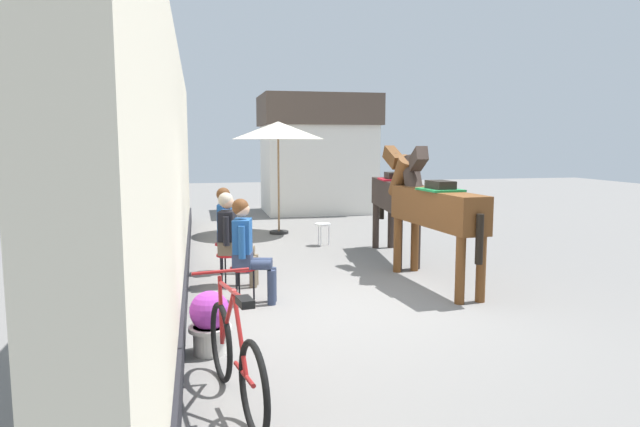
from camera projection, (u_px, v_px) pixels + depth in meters
ground_plane at (320, 257)px, 10.52m from camera, size 40.00×40.00×0.00m
pub_facade_wall at (172, 182)px, 8.33m from camera, size 0.34×14.00×3.40m
distant_cottage at (317, 153)px, 17.23m from camera, size 3.40×2.60×3.50m
seated_visitor_near at (247, 245)px, 7.44m from camera, size 0.61×0.48×1.39m
seated_visitor_middle at (232, 234)px, 8.34m from camera, size 0.61×0.48×1.39m
seated_visitor_far at (229, 225)px, 9.24m from camera, size 0.61×0.48×1.39m
saddled_horse_near at (432, 207)px, 8.44m from camera, size 0.63×3.00×2.06m
saddled_horse_far at (397, 196)px, 10.26m from camera, size 0.69×2.99×2.06m
flower_planter_near at (210, 321)px, 5.71m from camera, size 0.43×0.43×0.64m
leaning_bicycle at (235, 358)px, 4.57m from camera, size 0.51×1.74×1.02m
cafe_parasol at (278, 131)px, 12.96m from camera, size 2.10×2.10×2.58m
spare_stool_white at (323, 226)px, 11.68m from camera, size 0.32×0.32×0.46m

